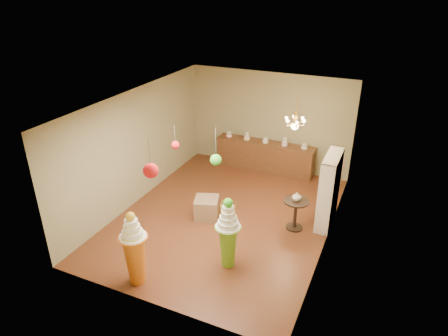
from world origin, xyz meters
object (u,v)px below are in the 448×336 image
at_px(pedestal_green, 228,237).
at_px(round_table, 296,210).
at_px(pedestal_orange, 135,254).
at_px(sideboard, 265,156).

height_order(pedestal_green, round_table, pedestal_green).
bearing_deg(pedestal_green, round_table, 64.06).
height_order(pedestal_orange, round_table, pedestal_orange).
bearing_deg(pedestal_orange, pedestal_green, 39.75).
relative_size(pedestal_green, round_table, 2.05).
xyz_separation_m(pedestal_orange, sideboard, (0.65, 5.82, -0.19)).
xyz_separation_m(pedestal_green, pedestal_orange, (-1.43, -1.19, -0.02)).
bearing_deg(round_table, pedestal_green, -115.94).
distance_m(pedestal_green, sideboard, 4.70).
bearing_deg(pedestal_orange, sideboard, 83.66).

